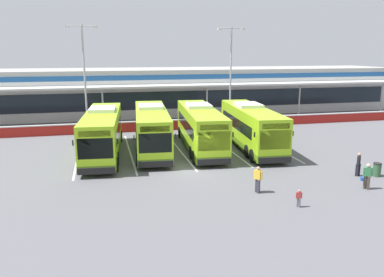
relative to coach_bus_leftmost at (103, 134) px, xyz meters
name	(u,v)px	position (x,y,z in m)	size (l,w,h in m)	color
ground_plane	(196,170)	(6.35, -5.61, -1.79)	(200.00, 200.00, 0.00)	#56565B
terminal_building	(148,91)	(6.35, 21.30, 1.23)	(70.00, 13.00, 6.00)	silver
red_barrier_wall	(163,125)	(6.35, 8.89, -1.23)	(60.00, 0.40, 1.10)	maroon
coach_bus_leftmost	(103,134)	(0.00, 0.00, 0.00)	(3.78, 12.32, 3.78)	#9ED11E
coach_bus_left_centre	(152,130)	(4.05, 0.65, 0.00)	(3.78, 12.32, 3.78)	#9ED11E
coach_bus_centre	(200,128)	(8.21, 0.28, 0.00)	(3.78, 12.32, 3.78)	#9ED11E
coach_bus_right_centre	(251,127)	(12.62, -0.35, 0.00)	(3.78, 12.32, 3.78)	#9ED11E
bay_stripe_far_west	(78,155)	(-2.05, 0.39, -1.78)	(0.14, 13.00, 0.01)	silver
bay_stripe_west	(130,152)	(2.15, 0.39, -1.78)	(0.14, 13.00, 0.01)	silver
bay_stripe_mid_west	(179,149)	(6.35, 0.39, -1.78)	(0.14, 13.00, 0.01)	silver
bay_stripe_centre	(225,147)	(10.55, 0.39, -1.78)	(0.14, 13.00, 0.01)	silver
bay_stripe_mid_east	(269,144)	(14.75, 0.39, -1.78)	(0.14, 13.00, 0.01)	silver
pedestrian_with_handbag	(367,176)	(15.61, -11.87, -0.93)	(0.63, 0.47, 1.62)	#4C4238
pedestrian_in_dark_coat	(359,163)	(16.74, -9.53, -0.91)	(0.42, 0.47, 1.62)	black
pedestrian_child	(299,198)	(10.17, -13.47, -1.24)	(0.33, 0.23, 1.00)	slate
pedestrian_near_bin	(258,179)	(8.88, -10.89, -0.91)	(0.43, 0.46, 1.62)	#33333D
lamp_post_west	(84,71)	(-1.57, 11.36, 4.50)	(3.24, 0.28, 11.00)	#9E9EA3
lamp_post_centre	(231,69)	(14.78, 11.59, 4.50)	(3.24, 0.28, 11.00)	#9E9EA3
litter_bin	(377,170)	(17.94, -9.89, -1.32)	(0.54, 0.54, 0.93)	#2D5133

